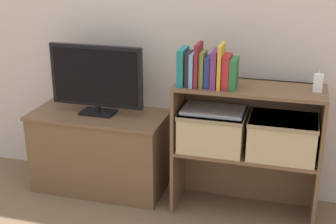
{
  "coord_description": "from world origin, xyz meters",
  "views": [
    {
      "loc": [
        0.73,
        -2.41,
        1.58
      ],
      "look_at": [
        0.0,
        0.17,
        0.6
      ],
      "focal_mm": 50.0,
      "sensor_mm": 36.0,
      "label": 1
    }
  ],
  "objects_px": {
    "book_olive": "(203,69)",
    "book_crimson": "(227,72)",
    "book_mustard": "(221,66)",
    "book_charcoal": "(189,69)",
    "tv_stand": "(100,151)",
    "storage_basket_right": "(282,136)",
    "tv": "(96,78)",
    "book_skyblue": "(193,69)",
    "book_forest": "(234,74)",
    "book_plum": "(215,69)",
    "book_navy": "(209,72)",
    "book_teal": "(183,66)",
    "laptop": "(213,110)",
    "book_maroon": "(198,65)",
    "storage_basket_left": "(213,128)",
    "baby_monitor": "(318,83)"
  },
  "relations": [
    {
      "from": "book_teal",
      "to": "book_plum",
      "type": "bearing_deg",
      "value": 0.0
    },
    {
      "from": "storage_basket_left",
      "to": "book_charcoal",
      "type": "bearing_deg",
      "value": -160.91
    },
    {
      "from": "book_forest",
      "to": "laptop",
      "type": "distance_m",
      "value": 0.27
    },
    {
      "from": "book_mustard",
      "to": "book_forest",
      "type": "xyz_separation_m",
      "value": [
        0.07,
        0.0,
        -0.04
      ]
    },
    {
      "from": "book_olive",
      "to": "book_crimson",
      "type": "relative_size",
      "value": 1.07
    },
    {
      "from": "tv_stand",
      "to": "book_crimson",
      "type": "height_order",
      "value": "book_crimson"
    },
    {
      "from": "book_crimson",
      "to": "storage_basket_left",
      "type": "distance_m",
      "value": 0.38
    },
    {
      "from": "book_mustard",
      "to": "book_olive",
      "type": "bearing_deg",
      "value": 180.0
    },
    {
      "from": "storage_basket_right",
      "to": "book_skyblue",
      "type": "bearing_deg",
      "value": -174.71
    },
    {
      "from": "tv",
      "to": "book_crimson",
      "type": "relative_size",
      "value": 3.24
    },
    {
      "from": "book_plum",
      "to": "baby_monitor",
      "type": "relative_size",
      "value": 1.61
    },
    {
      "from": "book_charcoal",
      "to": "book_navy",
      "type": "height_order",
      "value": "book_charcoal"
    },
    {
      "from": "book_charcoal",
      "to": "book_plum",
      "type": "bearing_deg",
      "value": 0.0
    },
    {
      "from": "storage_basket_left",
      "to": "tv",
      "type": "bearing_deg",
      "value": 176.45
    },
    {
      "from": "book_forest",
      "to": "book_olive",
      "type": "bearing_deg",
      "value": 180.0
    },
    {
      "from": "tv",
      "to": "storage_basket_right",
      "type": "height_order",
      "value": "tv"
    },
    {
      "from": "baby_monitor",
      "to": "book_teal",
      "type": "bearing_deg",
      "value": -175.15
    },
    {
      "from": "tv_stand",
      "to": "book_crimson",
      "type": "relative_size",
      "value": 4.68
    },
    {
      "from": "book_mustard",
      "to": "storage_basket_right",
      "type": "height_order",
      "value": "book_mustard"
    },
    {
      "from": "book_maroon",
      "to": "book_forest",
      "type": "relative_size",
      "value": 1.43
    },
    {
      "from": "book_crimson",
      "to": "book_navy",
      "type": "bearing_deg",
      "value": 180.0
    },
    {
      "from": "book_olive",
      "to": "book_plum",
      "type": "height_order",
      "value": "book_plum"
    },
    {
      "from": "book_mustard",
      "to": "storage_basket_left",
      "type": "xyz_separation_m",
      "value": [
        -0.04,
        0.05,
        -0.4
      ]
    },
    {
      "from": "tv",
      "to": "book_skyblue",
      "type": "xyz_separation_m",
      "value": [
        0.65,
        -0.1,
        0.13
      ]
    },
    {
      "from": "book_charcoal",
      "to": "book_olive",
      "type": "height_order",
      "value": "book_olive"
    },
    {
      "from": "tv",
      "to": "book_plum",
      "type": "distance_m",
      "value": 0.79
    },
    {
      "from": "book_crimson",
      "to": "book_forest",
      "type": "relative_size",
      "value": 1.1
    },
    {
      "from": "book_charcoal",
      "to": "book_forest",
      "type": "xyz_separation_m",
      "value": [
        0.26,
        0.0,
        -0.01
      ]
    },
    {
      "from": "book_forest",
      "to": "book_maroon",
      "type": "bearing_deg",
      "value": 180.0
    },
    {
      "from": "storage_basket_right",
      "to": "tv",
      "type": "bearing_deg",
      "value": 177.68
    },
    {
      "from": "book_teal",
      "to": "book_mustard",
      "type": "xyz_separation_m",
      "value": [
        0.22,
        0.0,
        0.02
      ]
    },
    {
      "from": "book_maroon",
      "to": "book_olive",
      "type": "height_order",
      "value": "book_maroon"
    },
    {
      "from": "book_plum",
      "to": "book_maroon",
      "type": "bearing_deg",
      "value": 180.0
    },
    {
      "from": "book_charcoal",
      "to": "storage_basket_right",
      "type": "xyz_separation_m",
      "value": [
        0.55,
        0.05,
        -0.37
      ]
    },
    {
      "from": "book_navy",
      "to": "book_plum",
      "type": "height_order",
      "value": "book_plum"
    },
    {
      "from": "book_skyblue",
      "to": "book_plum",
      "type": "bearing_deg",
      "value": 0.0
    },
    {
      "from": "book_teal",
      "to": "book_mustard",
      "type": "height_order",
      "value": "book_mustard"
    },
    {
      "from": "book_teal",
      "to": "book_plum",
      "type": "height_order",
      "value": "book_teal"
    },
    {
      "from": "book_plum",
      "to": "laptop",
      "type": "height_order",
      "value": "book_plum"
    },
    {
      "from": "book_skyblue",
      "to": "laptop",
      "type": "xyz_separation_m",
      "value": [
        0.11,
        0.05,
        -0.25
      ]
    },
    {
      "from": "storage_basket_right",
      "to": "book_mustard",
      "type": "bearing_deg",
      "value": -172.44
    },
    {
      "from": "book_charcoal",
      "to": "storage_basket_left",
      "type": "distance_m",
      "value": 0.4
    },
    {
      "from": "book_olive",
      "to": "laptop",
      "type": "height_order",
      "value": "book_olive"
    },
    {
      "from": "book_olive",
      "to": "book_plum",
      "type": "distance_m",
      "value": 0.07
    },
    {
      "from": "tv_stand",
      "to": "book_olive",
      "type": "height_order",
      "value": "book_olive"
    },
    {
      "from": "book_maroon",
      "to": "baby_monitor",
      "type": "relative_size",
      "value": 1.88
    },
    {
      "from": "laptop",
      "to": "tv",
      "type": "bearing_deg",
      "value": 176.45
    },
    {
      "from": "book_skyblue",
      "to": "book_charcoal",
      "type": "bearing_deg",
      "value": 180.0
    },
    {
      "from": "book_charcoal",
      "to": "tv_stand",
      "type": "bearing_deg",
      "value": 171.14
    },
    {
      "from": "book_maroon",
      "to": "laptop",
      "type": "relative_size",
      "value": 0.68
    }
  ]
}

